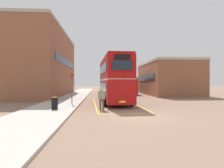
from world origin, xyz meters
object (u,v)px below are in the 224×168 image
object	(u,v)px
pedestrian_boarding	(102,97)
litter_bin	(55,103)
bus_stop_sign	(72,86)
single_deck_bus	(127,85)
double_decker_bus	(114,79)

from	to	relation	value
pedestrian_boarding	litter_bin	world-z (taller)	pedestrian_boarding
pedestrian_boarding	bus_stop_sign	world-z (taller)	bus_stop_sign
single_deck_bus	litter_bin	world-z (taller)	single_deck_bus
double_decker_bus	single_deck_bus	distance (m)	15.42
litter_bin	pedestrian_boarding	bearing A→B (deg)	3.41
single_deck_bus	pedestrian_boarding	world-z (taller)	single_deck_bus
single_deck_bus	pedestrian_boarding	xyz separation A→B (m)	(-4.87, -20.44, -0.59)
double_decker_bus	single_deck_bus	world-z (taller)	double_decker_bus
single_deck_bus	bus_stop_sign	distance (m)	18.95
single_deck_bus	litter_bin	distance (m)	22.34
double_decker_bus	single_deck_bus	bearing A→B (deg)	76.78
pedestrian_boarding	double_decker_bus	bearing A→B (deg)	76.07
double_decker_bus	single_deck_bus	size ratio (longest dim) A/B	1.13
pedestrian_boarding	bus_stop_sign	xyz separation A→B (m)	(-2.78, 3.10, 0.84)
litter_bin	bus_stop_sign	size ratio (longest dim) A/B	0.32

